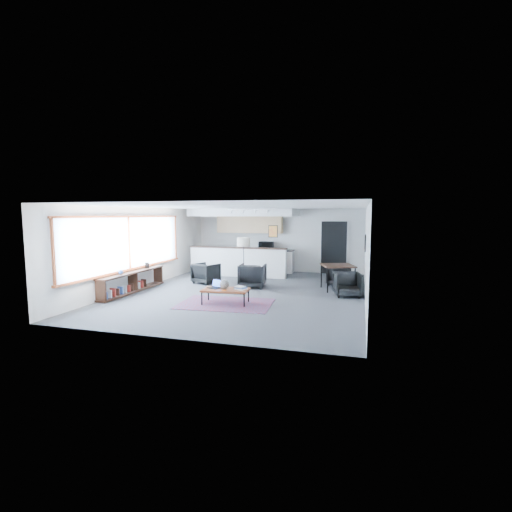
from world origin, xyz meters
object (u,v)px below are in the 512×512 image
(dining_chair_near, at_px, (347,285))
(microwave, at_px, (266,245))
(armchair_right, at_px, (252,274))
(ceramic_pot, at_px, (224,284))
(book_stack, at_px, (240,288))
(floor_lamp, at_px, (244,244))
(dining_table, at_px, (338,267))
(coffee_table, at_px, (226,290))
(armchair_left, at_px, (206,272))
(dining_chair_far, at_px, (339,276))
(laptop, at_px, (215,285))

(dining_chair_near, distance_m, microwave, 5.25)
(armchair_right, bearing_deg, microwave, -89.32)
(ceramic_pot, relative_size, book_stack, 0.72)
(floor_lamp, bearing_deg, dining_table, -7.87)
(floor_lamp, relative_size, microwave, 2.64)
(coffee_table, distance_m, armchair_left, 3.15)
(ceramic_pot, distance_m, armchair_right, 2.40)
(book_stack, distance_m, floor_lamp, 3.37)
(armchair_left, height_order, dining_chair_near, armchair_left)
(dining_chair_near, bearing_deg, floor_lamp, 146.80)
(floor_lamp, bearing_deg, armchair_left, -156.32)
(book_stack, distance_m, dining_table, 3.55)
(ceramic_pot, xyz_separation_m, dining_table, (2.77, 2.72, 0.20))
(ceramic_pot, xyz_separation_m, microwave, (-0.33, 5.75, 0.60))
(book_stack, xyz_separation_m, armchair_right, (-0.36, 2.34, -0.02))
(dining_table, relative_size, dining_chair_far, 1.92)
(dining_table, bearing_deg, floor_lamp, 172.13)
(floor_lamp, relative_size, dining_table, 1.31)
(dining_table, height_order, dining_chair_near, dining_table)
(armchair_right, height_order, dining_table, armchair_right)
(book_stack, bearing_deg, armchair_right, 98.83)
(laptop, distance_m, armchair_left, 2.91)
(dining_chair_near, bearing_deg, armchair_right, 156.82)
(laptop, bearing_deg, armchair_right, 103.19)
(microwave, bearing_deg, laptop, -95.68)
(laptop, distance_m, microwave, 5.71)
(book_stack, height_order, dining_table, dining_table)
(armchair_left, bearing_deg, dining_table, -160.34)
(microwave, bearing_deg, dining_table, -50.56)
(dining_chair_far, bearing_deg, dining_chair_near, 108.39)
(dining_chair_far, bearing_deg, ceramic_pot, 59.65)
(coffee_table, height_order, dining_table, dining_table)
(armchair_right, bearing_deg, dining_chair_near, 163.96)
(dining_chair_far, xyz_separation_m, microwave, (-3.09, 2.16, 0.82))
(book_stack, xyz_separation_m, microwave, (-0.77, 5.70, 0.69))
(laptop, relative_size, ceramic_pot, 1.50)
(book_stack, relative_size, dining_chair_near, 0.55)
(ceramic_pot, height_order, dining_chair_far, ceramic_pot)
(armchair_left, bearing_deg, laptop, 137.26)
(dining_chair_far, bearing_deg, dining_table, 98.07)
(ceramic_pot, xyz_separation_m, armchair_right, (0.07, 2.40, -0.11))
(armchair_left, xyz_separation_m, dining_table, (4.45, 0.08, 0.34))
(dining_chair_far, bearing_deg, microwave, -27.78)
(coffee_table, relative_size, armchair_left, 1.66)
(coffee_table, height_order, microwave, microwave)
(coffee_table, xyz_separation_m, book_stack, (0.40, 0.06, 0.07))
(dining_table, bearing_deg, microwave, 135.62)
(coffee_table, distance_m, book_stack, 0.41)
(laptop, height_order, armchair_left, armchair_left)
(book_stack, relative_size, microwave, 0.60)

